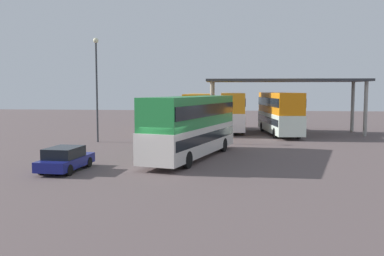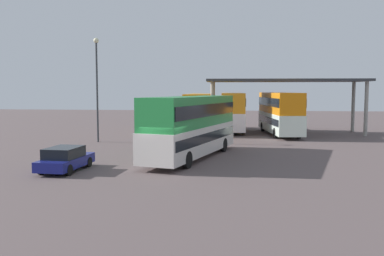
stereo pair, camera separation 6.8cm
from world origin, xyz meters
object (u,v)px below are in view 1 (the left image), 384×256
at_px(double_decker_near_canopy, 199,111).
at_px(lamppost_tall, 97,78).
at_px(double_decker_mid_row, 232,110).
at_px(double_decker_main, 192,124).
at_px(double_decker_far_right, 279,112).
at_px(parked_hatchback, 65,159).

relative_size(double_decker_near_canopy, lamppost_tall, 1.26).
bearing_deg(double_decker_mid_row, lamppost_tall, 130.98).
distance_m(double_decker_main, double_decker_near_canopy, 17.45).
relative_size(double_decker_far_right, lamppost_tall, 1.24).
distance_m(parked_hatchback, double_decker_far_right, 24.84).
xyz_separation_m(double_decker_main, lamppost_tall, (-9.14, 7.63, 3.28)).
distance_m(double_decker_near_canopy, lamppost_tall, 12.96).
height_order(double_decker_main, lamppost_tall, lamppost_tall).
bearing_deg(double_decker_main, double_decker_far_right, -9.57).
height_order(double_decker_main, double_decker_near_canopy, double_decker_near_canopy).
xyz_separation_m(double_decker_main, parked_hatchback, (-6.48, -5.22, -1.57)).
relative_size(double_decker_main, double_decker_near_canopy, 1.03).
bearing_deg(parked_hatchback, double_decker_far_right, -29.82).
bearing_deg(lamppost_tall, double_decker_near_canopy, 51.19).
bearing_deg(double_decker_main, parked_hatchback, 143.72).
distance_m(double_decker_near_canopy, double_decker_mid_row, 3.66).
distance_m(parked_hatchback, double_decker_near_canopy, 23.26).
distance_m(parked_hatchback, double_decker_mid_row, 25.29).
height_order(double_decker_mid_row, double_decker_far_right, double_decker_far_right).
bearing_deg(double_decker_near_canopy, parked_hatchback, 165.67).
height_order(parked_hatchback, lamppost_tall, lamppost_tall).
bearing_deg(double_decker_main, double_decker_mid_row, 8.02).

